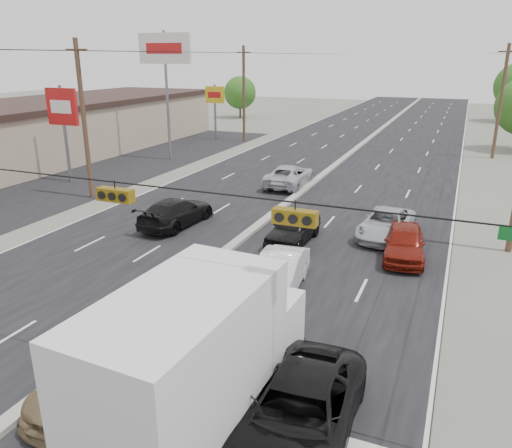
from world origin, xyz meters
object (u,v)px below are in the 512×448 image
Objects in this scene: utility_pole_right_c at (501,101)px; tan_sedan at (103,368)px; oncoming_near at (176,212)px; red_sedan at (237,294)px; utility_pole_left_b at (84,120)px; queue_car_a at (293,228)px; queue_car_c at (386,224)px; box_truck at (199,356)px; tree_left_far at (240,93)px; queue_car_b at (279,274)px; utility_pole_left_c at (244,94)px; queue_car_e at (404,243)px; pole_sign_mid at (63,112)px; oncoming_far at (289,176)px; pole_sign_billboard at (165,57)px; pole_sign_far at (215,99)px; black_suv at (299,414)px.

utility_pole_right_c is 42.78m from tan_sedan.
red_sedan is at bearing 136.90° from oncoming_near.
utility_pole_left_b is 2.25× the size of queue_car_a.
utility_pole_right_c is at bearing 81.81° from queue_car_c.
utility_pole_left_b is 21.71m from tan_sedan.
tree_left_far is at bearing 116.65° from box_truck.
oncoming_near is at bearing 140.06° from queue_car_b.
utility_pole_left_b is 1.00× the size of utility_pole_right_c.
utility_pole_right_c is at bearing 0.00° from utility_pole_left_c.
tree_left_far is at bearing 115.41° from utility_pole_left_c.
utility_pole_left_b is at bearing 128.41° from tan_sedan.
utility_pole_left_c reaches higher than queue_car_e.
queue_car_b is (0.76, 2.33, -0.03)m from red_sedan.
pole_sign_mid is 1.26× the size of oncoming_far.
pole_sign_billboard is at bearing 116.24° from tan_sedan.
utility_pole_left_b is at bearing -90.00° from utility_pole_left_c.
utility_pole_left_c is at bearing -69.54° from oncoming_near.
utility_pole_left_c is 2.08× the size of red_sedan.
utility_pole_left_b is 21.06m from queue_car_e.
tree_left_far is 1.33× the size of queue_car_b.
pole_sign_far is 1.08× the size of oncoming_far.
oncoming_near is at bearing 127.64° from black_suv.
utility_pole_left_b is at bearing -135.00° from utility_pole_right_c.
utility_pole_right_c is at bearing 45.00° from utility_pole_left_b.
pole_sign_far is 46.16m from box_truck.
queue_car_c is at bearing 85.57° from box_truck.
black_suv is (5.60, 0.24, 0.05)m from tan_sedan.
utility_pole_left_c is 3.57m from pole_sign_far.
utility_pole_left_b is 35.36m from utility_pole_right_c.
utility_pole_right_c is 2.00× the size of queue_car_c.
red_sedan is at bearing -61.96° from pole_sign_far.
utility_pole_left_c is at bearing 78.44° from pole_sign_mid.
utility_pole_right_c is 41.44m from black_suv.
oncoming_near reaches higher than queue_car_b.
oncoming_far reaches higher than oncoming_near.
pole_sign_mid is at bearing 176.95° from queue_car_c.
tan_sedan is 0.89× the size of black_suv.
oncoming_near is (-6.81, 0.00, 0.00)m from queue_car_a.
oncoming_near is at bearing -162.23° from queue_car_c.
oncoming_far is (-2.80, 24.03, 0.03)m from tan_sedan.
red_sedan is (15.48, -35.64, -4.32)m from utility_pole_left_c.
pole_sign_billboard reaches higher than oncoming_near.
box_truck is at bearing -67.55° from utility_pole_left_c.
oncoming_far is at bearing 139.43° from queue_car_c.
oncoming_near is at bearing 126.53° from box_truck.
red_sedan is at bearing -113.51° from queue_car_b.
queue_car_a reaches higher than queue_car_c.
tree_left_far is 59.28m from queue_car_b.
box_truck is (26.55, -61.26, -1.67)m from tree_left_far.
utility_pole_left_c is 43.60m from tan_sedan.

